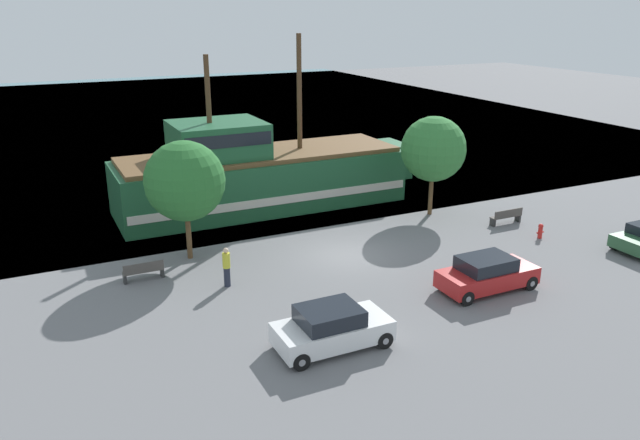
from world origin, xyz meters
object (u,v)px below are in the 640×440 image
at_px(parked_car_curb_rear, 487,274).
at_px(pedestrian_walking_near, 227,267).
at_px(fire_hydrant, 540,230).
at_px(moored_boat_dockside, 324,153).
at_px(parked_car_curb_front, 332,328).
at_px(bench_promenade_west, 507,216).
at_px(bench_promenade_east, 143,271).
at_px(pirate_ship, 259,174).

bearing_deg(parked_car_curb_rear, pedestrian_walking_near, 152.19).
xyz_separation_m(fire_hydrant, pedestrian_walking_near, (-15.99, 1.39, 0.46)).
distance_m(moored_boat_dockside, parked_car_curb_front, 27.63).
relative_size(parked_car_curb_rear, bench_promenade_west, 2.22).
bearing_deg(fire_hydrant, pedestrian_walking_near, 175.04).
height_order(parked_car_curb_rear, bench_promenade_east, parked_car_curb_rear).
distance_m(pirate_ship, bench_promenade_east, 11.28).
xyz_separation_m(pirate_ship, bench_promenade_west, (10.84, -8.75, -1.49)).
bearing_deg(bench_promenade_east, bench_promenade_west, -3.24).
bearing_deg(moored_boat_dockside, fire_hydrant, -83.26).
bearing_deg(bench_promenade_east, moored_boat_dockside, 44.78).
bearing_deg(parked_car_curb_front, bench_promenade_east, 119.39).
bearing_deg(pedestrian_walking_near, parked_car_curb_rear, -27.81).
bearing_deg(fire_hydrant, bench_promenade_west, 91.10).
relative_size(fire_hydrant, bench_promenade_east, 0.45).
bearing_deg(parked_car_curb_rear, moored_boat_dockside, 80.10).
bearing_deg(bench_promenade_west, pirate_ship, 141.09).
height_order(parked_car_curb_front, parked_car_curb_rear, parked_car_curb_front).
bearing_deg(bench_promenade_west, pedestrian_walking_near, -176.34).
xyz_separation_m(fire_hydrant, bench_promenade_west, (-0.05, 2.41, 0.03)).
distance_m(moored_boat_dockside, bench_promenade_west, 17.75).
relative_size(parked_car_curb_front, parked_car_curb_rear, 0.96).
relative_size(moored_boat_dockside, bench_promenade_west, 2.94).
xyz_separation_m(moored_boat_dockside, bench_promenade_east, (-16.65, -16.52, -0.08)).
bearing_deg(bench_promenade_west, bench_promenade_east, 176.76).
height_order(fire_hydrant, bench_promenade_west, bench_promenade_west).
height_order(pirate_ship, fire_hydrant, pirate_ship).
bearing_deg(pirate_ship, moored_boat_dockside, 46.10).
xyz_separation_m(pirate_ship, bench_promenade_east, (-8.13, -7.67, -1.50)).
xyz_separation_m(parked_car_curb_rear, bench_promenade_west, (6.44, 6.03, -0.28)).
height_order(moored_boat_dockside, parked_car_curb_front, parked_car_curb_front).
height_order(moored_boat_dockside, fire_hydrant, moored_boat_dockside).
xyz_separation_m(parked_car_curb_front, parked_car_curb_rear, (7.80, 1.30, -0.01)).
distance_m(moored_boat_dockside, parked_car_curb_rear, 23.99).
relative_size(parked_car_curb_front, fire_hydrant, 5.20).
xyz_separation_m(moored_boat_dockside, fire_hydrant, (2.37, -20.01, -0.11)).
bearing_deg(bench_promenade_west, parked_car_curb_rear, -136.91).
relative_size(moored_boat_dockside, bench_promenade_east, 3.24).
distance_m(pirate_ship, fire_hydrant, 15.66).
bearing_deg(pirate_ship, parked_car_curb_front, -101.95).
xyz_separation_m(bench_promenade_west, pedestrian_walking_near, (-15.94, -1.02, 0.43)).
bearing_deg(parked_car_curb_rear, bench_promenade_west, 43.09).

